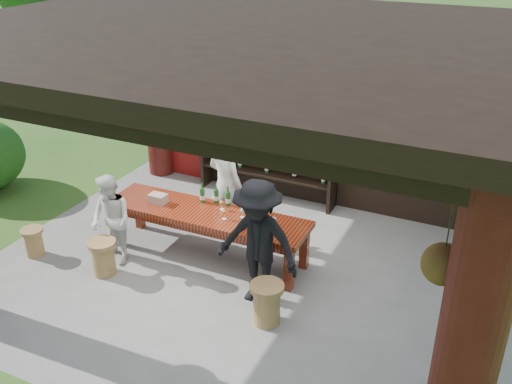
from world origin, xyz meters
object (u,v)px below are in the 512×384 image
at_px(stool_far_left, 34,241).
at_px(stool_near_right, 267,303).
at_px(tasting_table, 207,219).
at_px(guest_woman, 111,220).
at_px(guest_man, 258,243).
at_px(stool_near_left, 103,257).
at_px(napkin_basket, 158,199).
at_px(wine_shelf, 267,139).
at_px(host, 226,185).

bearing_deg(stool_far_left, stool_near_right, 1.14).
relative_size(tasting_table, guest_woman, 2.28).
distance_m(tasting_table, guest_man, 1.37).
relative_size(stool_near_left, napkin_basket, 2.06).
relative_size(wine_shelf, stool_near_left, 4.80).
bearing_deg(host, napkin_basket, 59.12).
xyz_separation_m(stool_far_left, host, (2.36, 1.80, 0.66)).
xyz_separation_m(wine_shelf, stool_far_left, (-2.34, -3.37, -0.90)).
height_order(wine_shelf, tasting_table, wine_shelf).
bearing_deg(stool_far_left, wine_shelf, 55.19).
bearing_deg(guest_man, tasting_table, 151.89).
bearing_deg(stool_near_left, stool_near_right, 0.35).
xyz_separation_m(wine_shelf, stool_near_left, (-1.06, -3.31, -0.85)).
xyz_separation_m(tasting_table, stool_far_left, (-2.39, -1.14, -0.39)).
bearing_deg(napkin_basket, stool_far_left, -145.65).
bearing_deg(guest_woman, host, 69.28).
relative_size(host, guest_woman, 1.31).
height_order(tasting_table, stool_far_left, tasting_table).
relative_size(stool_near_left, guest_man, 0.30).
bearing_deg(wine_shelf, guest_man, -67.45).
bearing_deg(stool_near_right, guest_woman, 172.98).
height_order(guest_man, napkin_basket, guest_man).
xyz_separation_m(host, guest_woman, (-1.15, -1.40, -0.21)).
height_order(wine_shelf, napkin_basket, wine_shelf).
bearing_deg(napkin_basket, guest_man, -17.32).
relative_size(stool_far_left, guest_woman, 0.33).
bearing_deg(wine_shelf, stool_far_left, -124.81).
bearing_deg(stool_far_left, host, 37.37).
height_order(stool_near_right, stool_far_left, stool_near_right).
xyz_separation_m(host, napkin_basket, (-0.78, -0.72, -0.08)).
distance_m(stool_far_left, host, 3.04).
relative_size(wine_shelf, stool_near_right, 4.49).
bearing_deg(stool_near_right, napkin_basket, 156.33).
distance_m(stool_near_right, guest_man, 0.76).
xyz_separation_m(stool_far_left, guest_woman, (1.21, 0.40, 0.45)).
bearing_deg(guest_man, stool_far_left, -170.62).
bearing_deg(napkin_basket, tasting_table, 4.06).
bearing_deg(stool_far_left, tasting_table, 25.45).
height_order(guest_woman, guest_man, guest_man).
bearing_deg(napkin_basket, host, 42.81).
relative_size(stool_near_right, guest_woman, 0.41).
bearing_deg(stool_far_left, guest_man, 7.44).
height_order(stool_near_left, host, host).
relative_size(guest_woman, napkin_basket, 5.31).
bearing_deg(guest_man, host, 133.66).
bearing_deg(wine_shelf, tasting_table, -88.86).
xyz_separation_m(guest_woman, napkin_basket, (0.37, 0.68, 0.13)).
xyz_separation_m(tasting_table, guest_man, (1.16, -0.67, 0.25)).
bearing_deg(guest_man, stool_near_right, -49.07).
bearing_deg(stool_near_right, wine_shelf, 114.78).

